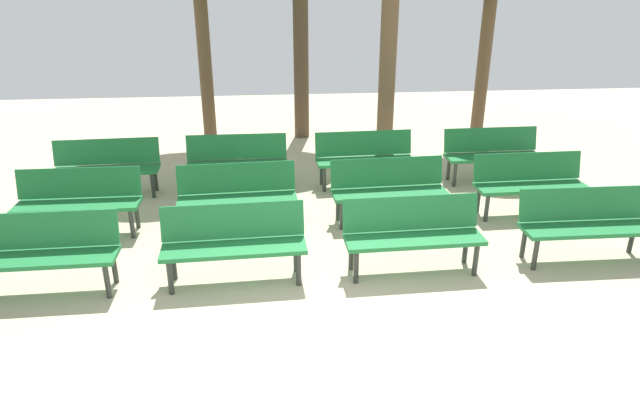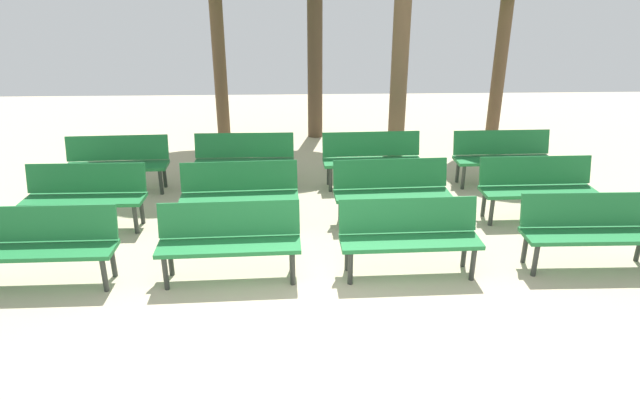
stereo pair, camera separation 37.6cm
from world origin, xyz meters
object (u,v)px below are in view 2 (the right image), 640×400
object	(u,v)px
bench_r1_c3	(537,185)
bench_r2_c1	(244,158)
bench_r0_c0	(43,242)
bench_r2_c3	(503,154)
bench_r0_c3	(590,227)
tree_0	(400,64)
bench_r0_c1	(229,237)
bench_r1_c0	(85,193)
bench_r1_c1	(240,191)
bench_r2_c2	(372,156)
bench_r1_c2	(391,188)
bench_r2_c0	(117,160)
bench_r0_c2	(409,233)

from	to	relation	value
bench_r1_c3	bench_r2_c1	xyz separation A→B (m)	(-4.24, 1.39, 0.00)
bench_r0_c0	bench_r2_c3	xyz separation A→B (m)	(6.20, 2.97, 0.00)
bench_r0_c3	tree_0	bearing A→B (deg)	109.94
bench_r0_c1	bench_r1_c3	bearing A→B (deg)	17.95
bench_r0_c3	bench_r1_c0	size ratio (longest dim) A/B	1.00
tree_0	bench_r1_c1	bearing A→B (deg)	-130.94
bench_r1_c3	bench_r2_c2	bearing A→B (deg)	146.25
bench_r1_c2	tree_0	size ratio (longest dim) A/B	0.47
bench_r2_c0	bench_r1_c2	bearing A→B (deg)	-20.45
bench_r0_c2	bench_r0_c3	size ratio (longest dim) A/B	1.00
bench_r1_c0	bench_r1_c3	bearing A→B (deg)	0.55
bench_r0_c0	bench_r1_c2	distance (m)	4.40
bench_r2_c1	bench_r1_c3	bearing A→B (deg)	-18.34
bench_r2_c1	bench_r1_c2	bearing A→B (deg)	-33.76
bench_r0_c2	bench_r0_c3	bearing A→B (deg)	0.58
bench_r2_c2	bench_r0_c0	bearing A→B (deg)	-145.91
bench_r2_c3	tree_0	size ratio (longest dim) A/B	0.46
bench_r2_c2	bench_r2_c3	distance (m)	2.17
bench_r0_c1	bench_r1_c2	distance (m)	2.54
bench_r1_c0	bench_r2_c2	bearing A→B (deg)	19.60
bench_r2_c2	bench_r0_c3	bearing A→B (deg)	-53.69
bench_r1_c1	bench_r0_c3	bearing A→B (deg)	-20.27
bench_r0_c2	tree_0	distance (m)	4.70
bench_r0_c3	bench_r2_c1	world-z (taller)	same
bench_r2_c3	bench_r1_c2	bearing A→B (deg)	-145.96
bench_r1_c1	bench_r2_c2	bearing A→B (deg)	33.39
bench_r2_c1	bench_r2_c3	xyz separation A→B (m)	(4.24, 0.01, 0.00)
bench_r1_c1	bench_r2_c1	size ratio (longest dim) A/B	1.01
bench_r1_c2	bench_r2_c0	bearing A→B (deg)	159.38
bench_r0_c2	bench_r1_c0	xyz separation A→B (m)	(-4.16, 1.41, 0.00)
bench_r0_c2	bench_r2_c3	bearing A→B (deg)	52.56
bench_r1_c0	bench_r1_c2	distance (m)	4.19
bench_r0_c3	bench_r1_c1	size ratio (longest dim) A/B	0.99
bench_r1_c0	tree_0	bearing A→B (deg)	32.77
bench_r2_c2	bench_r2_c3	bearing A→B (deg)	-1.72
bench_r0_c0	bench_r2_c1	size ratio (longest dim) A/B	1.00
bench_r0_c0	bench_r1_c1	xyz separation A→B (m)	(2.03, 1.49, 0.00)
bench_r1_c3	bench_r2_c3	distance (m)	1.41
tree_0	bench_r2_c2	bearing A→B (deg)	-112.43
bench_r0_c2	bench_r0_c3	distance (m)	2.16
bench_r1_c2	tree_0	bearing A→B (deg)	76.80
bench_r0_c2	bench_r2_c3	xyz separation A→B (m)	(2.10, 2.90, 0.00)
bench_r2_c3	bench_r1_c0	bearing A→B (deg)	-167.61
bench_r0_c1	tree_0	size ratio (longest dim) A/B	0.47
bench_r0_c0	bench_r2_c2	size ratio (longest dim) A/B	0.99
tree_0	bench_r1_c0	bearing A→B (deg)	-147.04
bench_r1_c1	bench_r2_c3	bearing A→B (deg)	16.78
bench_r0_c0	bench_r2_c1	xyz separation A→B (m)	(1.96, 2.96, 0.00)
bench_r2_c1	tree_0	distance (m)	3.41
bench_r1_c2	tree_0	distance (m)	3.34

